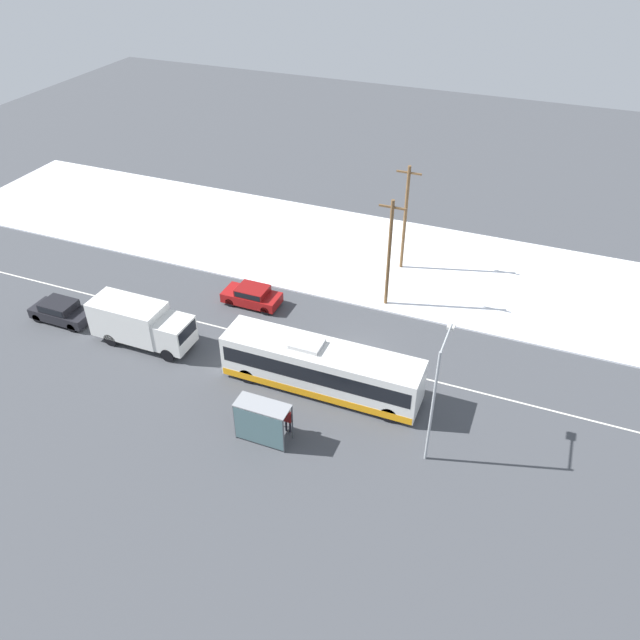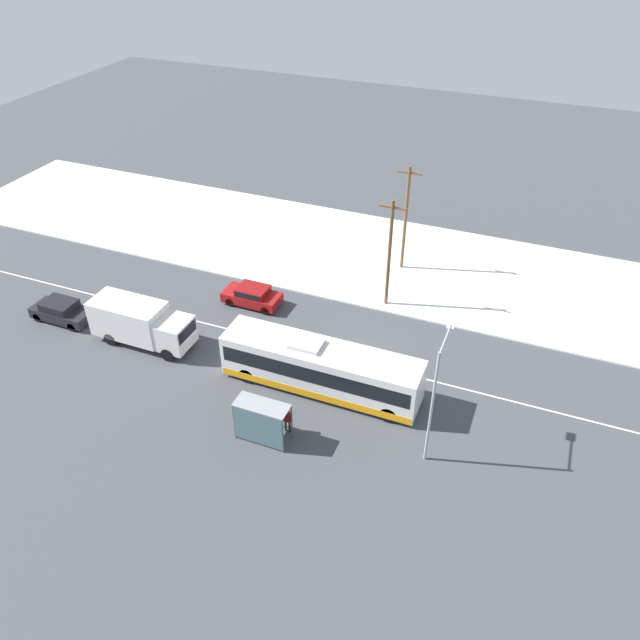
% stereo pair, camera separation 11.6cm
% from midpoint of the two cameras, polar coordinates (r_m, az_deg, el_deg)
% --- Properties ---
extents(ground_plane, '(120.00, 120.00, 0.00)m').
position_cam_midpoint_polar(ground_plane, '(38.78, 3.18, -3.79)').
color(ground_plane, '#424449').
extents(snow_lot, '(80.00, 13.56, 0.12)m').
position_cam_midpoint_polar(snow_lot, '(48.73, 8.07, 5.08)').
color(snow_lot, white).
rests_on(snow_lot, ground_plane).
extents(lane_marking_center, '(60.00, 0.12, 0.00)m').
position_cam_midpoint_polar(lane_marking_center, '(38.78, 3.18, -3.79)').
color(lane_marking_center, silver).
rests_on(lane_marking_center, ground_plane).
extents(city_bus, '(11.70, 2.57, 3.15)m').
position_cam_midpoint_polar(city_bus, '(35.86, 0.01, -4.39)').
color(city_bus, white).
rests_on(city_bus, ground_plane).
extents(box_truck, '(6.65, 2.30, 2.83)m').
position_cam_midpoint_polar(box_truck, '(40.92, -16.21, -0.20)').
color(box_truck, silver).
rests_on(box_truck, ground_plane).
extents(sedan_car, '(4.03, 1.80, 1.39)m').
position_cam_midpoint_polar(sedan_car, '(43.58, -6.31, 2.28)').
color(sedan_car, maroon).
rests_on(sedan_car, ground_plane).
extents(parked_car_near_truck, '(4.18, 1.80, 1.45)m').
position_cam_midpoint_polar(parked_car_near_truck, '(45.21, -22.68, 0.80)').
color(parked_car_near_truck, black).
rests_on(parked_car_near_truck, ground_plane).
extents(pedestrian_at_stop, '(0.60, 0.27, 1.67)m').
position_cam_midpoint_polar(pedestrian_at_stop, '(33.67, -3.06, -8.90)').
color(pedestrian_at_stop, '#23232D').
rests_on(pedestrian_at_stop, ground_plane).
extents(bus_shelter, '(2.90, 1.20, 2.40)m').
position_cam_midpoint_polar(bus_shelter, '(32.80, -5.55, -8.96)').
color(bus_shelter, gray).
rests_on(bus_shelter, ground_plane).
extents(streetlamp, '(0.36, 2.85, 7.05)m').
position_cam_midpoint_polar(streetlamp, '(30.74, 10.56, -5.94)').
color(streetlamp, '#9EA3A8').
rests_on(streetlamp, ground_plane).
extents(utility_pole_roadside, '(1.80, 0.24, 7.93)m').
position_cam_midpoint_polar(utility_pole_roadside, '(41.78, 6.27, 6.15)').
color(utility_pole_roadside, brown).
rests_on(utility_pole_roadside, ground_plane).
extents(utility_pole_snowlot, '(1.80, 0.24, 8.19)m').
position_cam_midpoint_polar(utility_pole_snowlot, '(46.22, 7.72, 9.29)').
color(utility_pole_snowlot, brown).
rests_on(utility_pole_snowlot, ground_plane).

